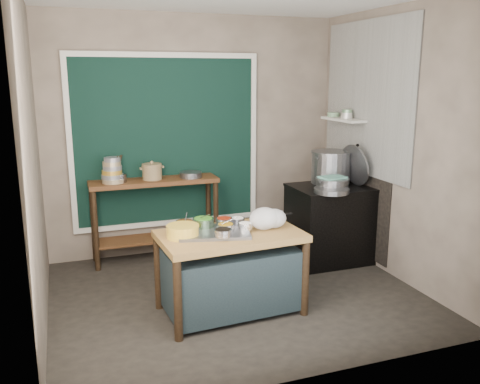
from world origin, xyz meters
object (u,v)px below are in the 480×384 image
object	(u,v)px
utensil_cup	(120,178)
prep_table	(231,273)
stove_block	(331,225)
steamer	(332,184)
saucepan	(268,217)
condiment_tray	(214,232)
yellow_basin	(183,231)
ceramic_crock	(152,172)
stock_pot	(331,167)
back_counter	(156,219)

from	to	relation	value
utensil_cup	prep_table	bearing A→B (deg)	-63.97
stove_block	steamer	world-z (taller)	steamer
stove_block	saucepan	bearing A→B (deg)	-146.91
prep_table	condiment_tray	xyz separation A→B (m)	(-0.14, 0.03, 0.39)
utensil_cup	steamer	bearing A→B (deg)	-20.51
yellow_basin	ceramic_crock	xyz separation A→B (m)	(0.03, 1.59, 0.23)
stock_pot	saucepan	bearing A→B (deg)	-142.64
utensil_cup	steamer	distance (m)	2.35
prep_table	ceramic_crock	size ratio (longest dim) A/B	5.28
stove_block	saucepan	size ratio (longest dim) A/B	3.90
back_counter	saucepan	distance (m)	1.69
saucepan	steamer	xyz separation A→B (m)	(1.01, 0.58, 0.13)
yellow_basin	utensil_cup	distance (m)	1.60
condiment_tray	yellow_basin	world-z (taller)	yellow_basin
stove_block	steamer	distance (m)	0.54
stove_block	prep_table	bearing A→B (deg)	-150.14
stove_block	saucepan	xyz separation A→B (m)	(-1.09, -0.71, 0.39)
yellow_basin	prep_table	bearing A→B (deg)	-2.38
back_counter	ceramic_crock	world-z (taller)	ceramic_crock
condiment_tray	steamer	xyz separation A→B (m)	(1.58, 0.71, 0.18)
condiment_tray	saucepan	size ratio (longest dim) A/B	2.66
ceramic_crock	steamer	distance (m)	2.03
back_counter	steamer	xyz separation A→B (m)	(1.82, -0.86, 0.47)
yellow_basin	utensil_cup	world-z (taller)	utensil_cup
utensil_cup	back_counter	bearing A→B (deg)	5.39
stove_block	condiment_tray	distance (m)	1.89
yellow_basin	condiment_tray	bearing A→B (deg)	2.33
stock_pot	utensil_cup	bearing A→B (deg)	167.36
condiment_tray	yellow_basin	distance (m)	0.28
prep_table	utensil_cup	xyz separation A→B (m)	(-0.77, 1.57, 0.62)
ceramic_crock	stock_pot	distance (m)	2.06
prep_table	steamer	xyz separation A→B (m)	(1.44, 0.74, 0.57)
back_counter	stove_block	bearing A→B (deg)	-21.02
stove_block	condiment_tray	bearing A→B (deg)	-153.09
utensil_cup	stove_block	bearing A→B (deg)	-16.89
stock_pot	stove_block	bearing A→B (deg)	-109.53
utensil_cup	stock_pot	bearing A→B (deg)	-12.64
stove_block	utensil_cup	distance (m)	2.46
condiment_tray	ceramic_crock	bearing A→B (deg)	99.20
prep_table	ceramic_crock	world-z (taller)	ceramic_crock
stove_block	back_counter	bearing A→B (deg)	158.98
yellow_basin	saucepan	distance (m)	0.86
yellow_basin	utensil_cup	size ratio (longest dim) A/B	1.81
utensil_cup	stock_pot	world-z (taller)	stock_pot
utensil_cup	condiment_tray	bearing A→B (deg)	-67.93
prep_table	saucepan	world-z (taller)	saucepan
saucepan	back_counter	bearing A→B (deg)	119.60
ceramic_crock	utensil_cup	bearing A→B (deg)	-173.95
stock_pot	back_counter	bearing A→B (deg)	163.99
utensil_cup	stock_pot	xyz separation A→B (m)	(2.34, -0.53, 0.07)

